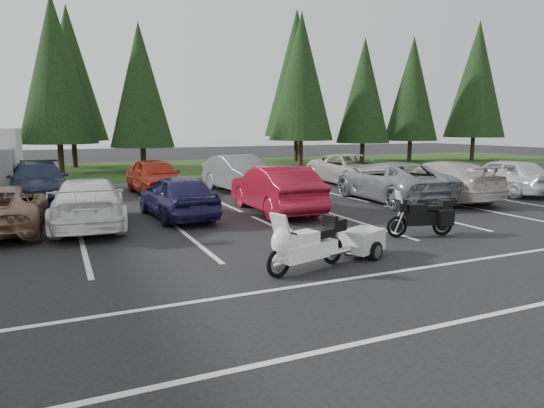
% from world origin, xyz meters
% --- Properties ---
extents(ground, '(120.00, 120.00, 0.00)m').
position_xyz_m(ground, '(0.00, 0.00, 0.00)').
color(ground, black).
rests_on(ground, ground).
extents(grass_strip, '(80.00, 16.00, 0.01)m').
position_xyz_m(grass_strip, '(0.00, 24.00, 0.01)').
color(grass_strip, '#1E3611').
rests_on(grass_strip, ground).
extents(lake_water, '(70.00, 50.00, 0.02)m').
position_xyz_m(lake_water, '(4.00, 55.00, 0.00)').
color(lake_water, slate).
rests_on(lake_water, ground).
extents(stall_markings, '(32.00, 16.00, 0.01)m').
position_xyz_m(stall_markings, '(0.00, 2.00, 0.00)').
color(stall_markings, silver).
rests_on(stall_markings, ground).
extents(conifer_4, '(4.80, 4.80, 11.17)m').
position_xyz_m(conifer_4, '(-5.00, 22.90, 6.53)').
color(conifer_4, '#332316').
rests_on(conifer_4, ground).
extents(conifer_5, '(4.14, 4.14, 9.63)m').
position_xyz_m(conifer_5, '(0.00, 21.60, 5.63)').
color(conifer_5, '#332316').
rests_on(conifer_5, ground).
extents(conifer_6, '(4.93, 4.93, 11.48)m').
position_xyz_m(conifer_6, '(12.00, 22.10, 6.71)').
color(conifer_6, '#332316').
rests_on(conifer_6, ground).
extents(conifer_7, '(4.27, 4.27, 9.94)m').
position_xyz_m(conifer_7, '(17.50, 21.80, 5.81)').
color(conifer_7, '#332316').
rests_on(conifer_7, ground).
extents(conifer_8, '(4.53, 4.53, 10.56)m').
position_xyz_m(conifer_8, '(23.00, 22.60, 6.17)').
color(conifer_8, '#332316').
rests_on(conifer_8, ground).
extents(conifer_9, '(5.19, 5.19, 12.10)m').
position_xyz_m(conifer_9, '(29.00, 21.30, 7.07)').
color(conifer_9, '#332316').
rests_on(conifer_9, ground).
extents(conifer_back_b, '(4.97, 4.97, 11.58)m').
position_xyz_m(conifer_back_b, '(-4.00, 27.50, 6.77)').
color(conifer_back_b, '#332316').
rests_on(conifer_back_b, ground).
extents(conifer_back_c, '(5.50, 5.50, 12.81)m').
position_xyz_m(conifer_back_c, '(14.00, 26.80, 7.49)').
color(conifer_back_c, '#332316').
rests_on(conifer_back_c, ground).
extents(car_near_2, '(2.47, 4.95, 1.35)m').
position_xyz_m(car_near_2, '(-6.87, 4.18, 0.67)').
color(car_near_2, '#88654F').
rests_on(car_near_2, ground).
extents(car_near_3, '(2.48, 5.23, 1.47)m').
position_xyz_m(car_near_3, '(-4.57, 3.88, 0.74)').
color(car_near_3, white).
rests_on(car_near_3, ground).
extents(car_near_4, '(2.02, 4.40, 1.46)m').
position_xyz_m(car_near_4, '(-1.82, 4.29, 0.73)').
color(car_near_4, '#1D1C46').
rests_on(car_near_4, ground).
extents(car_near_5, '(1.92, 5.03, 1.64)m').
position_xyz_m(car_near_5, '(1.57, 4.02, 0.82)').
color(car_near_5, maroon).
rests_on(car_near_5, ground).
extents(car_near_6, '(3.10, 5.95, 1.60)m').
position_xyz_m(car_near_6, '(6.93, 4.47, 0.80)').
color(car_near_6, gray).
rests_on(car_near_6, ground).
extents(car_near_7, '(2.46, 5.62, 1.61)m').
position_xyz_m(car_near_7, '(8.90, 3.84, 0.80)').
color(car_near_7, '#BDB5AD').
rests_on(car_near_7, ground).
extents(car_near_8, '(2.01, 4.74, 1.60)m').
position_xyz_m(car_near_8, '(12.80, 4.10, 0.80)').
color(car_near_8, silver).
rests_on(car_near_8, ground).
extents(car_far_1, '(2.51, 5.53, 1.57)m').
position_xyz_m(car_far_1, '(-6.06, 10.15, 0.78)').
color(car_far_1, '#18223C').
rests_on(car_far_1, ground).
extents(car_far_2, '(2.18, 4.78, 1.59)m').
position_xyz_m(car_far_2, '(-1.36, 10.37, 0.80)').
color(car_far_2, maroon).
rests_on(car_far_2, ground).
extents(car_far_3, '(2.20, 5.17, 1.66)m').
position_xyz_m(car_far_3, '(2.34, 9.64, 0.83)').
color(car_far_3, slate).
rests_on(car_far_3, ground).
extents(car_far_4, '(2.76, 5.78, 1.59)m').
position_xyz_m(car_far_4, '(8.54, 9.81, 0.80)').
color(car_far_4, beige).
rests_on(car_far_4, ground).
extents(touring_motorcycle, '(2.48, 1.35, 1.32)m').
position_xyz_m(touring_motorcycle, '(-0.75, -2.65, 0.66)').
color(touring_motorcycle, white).
rests_on(touring_motorcycle, ground).
extents(cargo_trailer, '(1.62, 1.30, 0.66)m').
position_xyz_m(cargo_trailer, '(0.91, -2.24, 0.33)').
color(cargo_trailer, silver).
rests_on(cargo_trailer, ground).
extents(adventure_motorcycle, '(2.24, 1.22, 1.29)m').
position_xyz_m(adventure_motorcycle, '(3.57, -1.10, 0.65)').
color(adventure_motorcycle, black).
rests_on(adventure_motorcycle, ground).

